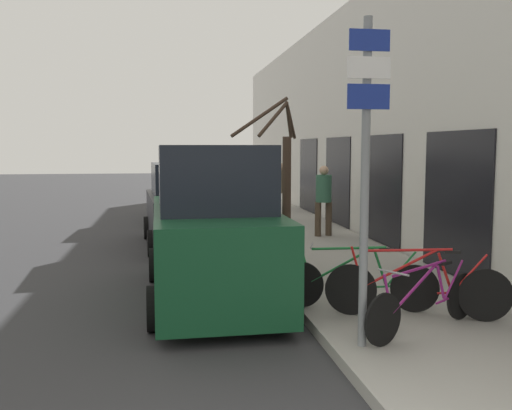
{
  "coord_description": "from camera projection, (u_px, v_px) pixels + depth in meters",
  "views": [
    {
      "loc": [
        -0.89,
        -3.02,
        2.46
      ],
      "look_at": [
        0.36,
        4.74,
        1.66
      ],
      "focal_mm": 40.0,
      "sensor_mm": 36.0,
      "label": 1
    }
  ],
  "objects": [
    {
      "name": "pedestrian_near",
      "position": [
        280.0,
        187.0,
        17.76
      ],
      "size": [
        0.47,
        0.4,
        1.81
      ],
      "rotation": [
        0.0,
        0.0,
        3.41
      ],
      "color": "#333338",
      "rests_on": "sidewalk_curb"
    },
    {
      "name": "building_facade",
      "position": [
        337.0,
        122.0,
        17.38
      ],
      "size": [
        0.23,
        32.0,
        6.5
      ],
      "color": "silver",
      "rests_on": "ground"
    },
    {
      "name": "ground_plane",
      "position": [
        201.0,
        245.0,
        14.35
      ],
      "size": [
        80.0,
        80.0,
        0.0
      ],
      "primitive_type": "plane",
      "color": "#333335"
    },
    {
      "name": "bicycle_0",
      "position": [
        425.0,
        302.0,
        7.11
      ],
      "size": [
        1.99,
        1.17,
        0.87
      ],
      "rotation": [
        0.0,
        0.0,
        2.1
      ],
      "color": "black",
      "rests_on": "sidewalk_curb"
    },
    {
      "name": "bicycle_2",
      "position": [
        357.0,
        282.0,
        8.07
      ],
      "size": [
        2.18,
        0.77,
        0.93
      ],
      "rotation": [
        0.0,
        0.0,
        1.26
      ],
      "color": "black",
      "rests_on": "sidewalk_curb"
    },
    {
      "name": "pedestrian_far",
      "position": [
        324.0,
        195.0,
        14.75
      ],
      "size": [
        0.47,
        0.41,
        1.83
      ],
      "rotation": [
        0.0,
        0.0,
        3.35
      ],
      "color": "#4C3D2D",
      "rests_on": "sidewalk_curb"
    },
    {
      "name": "parked_car_2",
      "position": [
        186.0,
        189.0,
        19.56
      ],
      "size": [
        2.12,
        4.74,
        2.24
      ],
      "rotation": [
        0.0,
        0.0,
        -0.04
      ],
      "color": "#B2B7BC",
      "rests_on": "ground"
    },
    {
      "name": "parked_car_0",
      "position": [
        212.0,
        232.0,
        9.05
      ],
      "size": [
        2.09,
        4.65,
        2.48
      ],
      "rotation": [
        0.0,
        0.0,
        0.01
      ],
      "color": "#144728",
      "rests_on": "ground"
    },
    {
      "name": "sidewalk_curb",
      "position": [
        280.0,
        225.0,
        17.51
      ],
      "size": [
        3.2,
        32.0,
        0.15
      ],
      "color": "#9E9B93",
      "rests_on": "ground"
    },
    {
      "name": "signpost",
      "position": [
        366.0,
        167.0,
        6.42
      ],
      "size": [
        0.49,
        0.12,
        3.74
      ],
      "color": "gray",
      "rests_on": "sidewalk_curb"
    },
    {
      "name": "street_tree",
      "position": [
        285.0,
        183.0,
        11.19
      ],
      "size": [
        1.56,
        1.41,
        3.28
      ],
      "color": "#3D2D23",
      "rests_on": "sidewalk_curb"
    },
    {
      "name": "bicycle_1",
      "position": [
        417.0,
        288.0,
        7.67
      ],
      "size": [
        2.34,
        0.86,
        0.97
      ],
      "rotation": [
        0.0,
        0.0,
        1.24
      ],
      "color": "black",
      "rests_on": "sidewalk_curb"
    },
    {
      "name": "parked_car_1",
      "position": [
        188.0,
        208.0,
        14.16
      ],
      "size": [
        2.31,
        4.23,
        2.06
      ],
      "rotation": [
        0.0,
        0.0,
        0.06
      ],
      "color": "black",
      "rests_on": "ground"
    }
  ]
}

